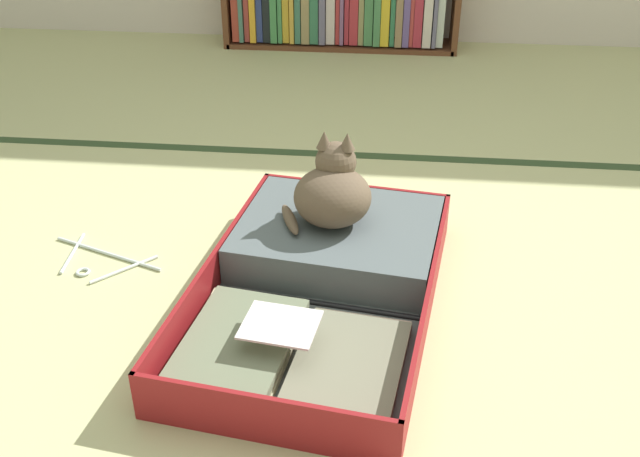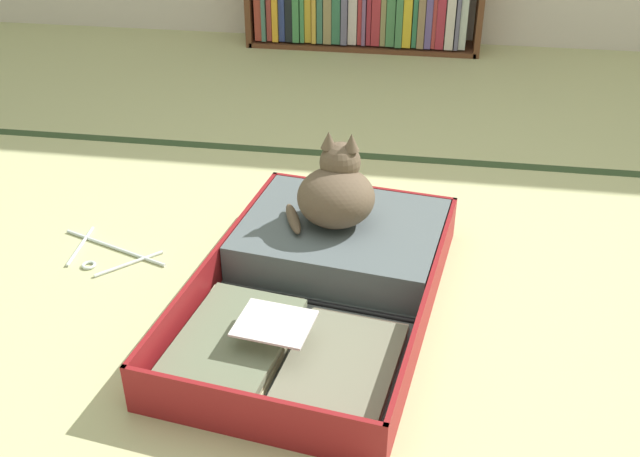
% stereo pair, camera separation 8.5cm
% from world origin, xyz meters
% --- Properties ---
extents(ground_plane, '(10.00, 10.00, 0.00)m').
position_xyz_m(ground_plane, '(0.00, 0.00, 0.00)').
color(ground_plane, '#C0BF87').
extents(tatami_border, '(4.80, 0.05, 0.00)m').
position_xyz_m(tatami_border, '(0.00, 0.95, 0.00)').
color(tatami_border, '#314527').
rests_on(tatami_border, ground_plane).
extents(open_suitcase, '(0.71, 1.03, 0.13)m').
position_xyz_m(open_suitcase, '(-0.14, 0.10, 0.05)').
color(open_suitcase, maroon).
rests_on(open_suitcase, ground_plane).
extents(black_cat, '(0.28, 0.23, 0.26)m').
position_xyz_m(black_cat, '(-0.13, 0.26, 0.22)').
color(black_cat, brown).
rests_on(black_cat, open_suitcase).
extents(clothes_hanger, '(0.36, 0.25, 0.01)m').
position_xyz_m(clothes_hanger, '(-0.80, 0.17, 0.01)').
color(clothes_hanger, silver).
rests_on(clothes_hanger, ground_plane).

